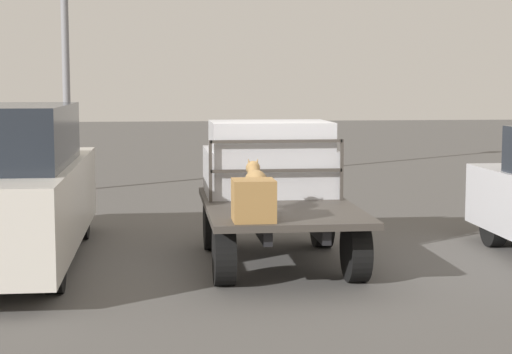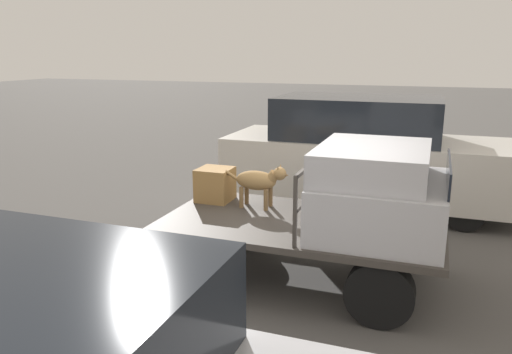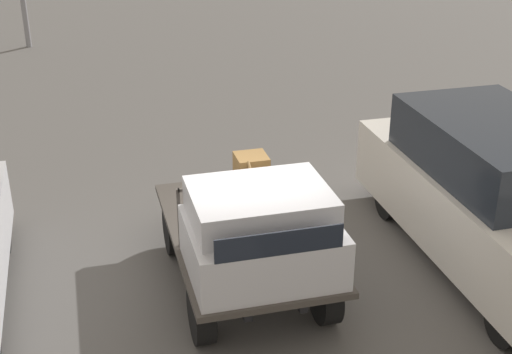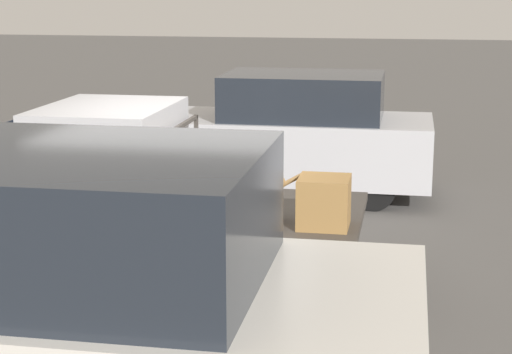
{
  "view_description": "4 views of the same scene",
  "coord_description": "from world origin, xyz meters",
  "views": [
    {
      "loc": [
        -10.75,
        1.49,
        2.34
      ],
      "look_at": [
        -0.74,
        0.37,
        1.22
      ],
      "focal_mm": 60.0,
      "sensor_mm": 36.0,
      "label": 1
    },
    {
      "loc": [
        1.47,
        -5.76,
        2.84
      ],
      "look_at": [
        -0.74,
        0.37,
        1.22
      ],
      "focal_mm": 35.0,
      "sensor_mm": 36.0,
      "label": 2
    },
    {
      "loc": [
        7.98,
        -1.93,
        5.41
      ],
      "look_at": [
        -0.74,
        0.37,
        1.22
      ],
      "focal_mm": 50.0,
      "sensor_mm": 36.0,
      "label": 3
    },
    {
      "loc": [
        -2.13,
        8.06,
        2.99
      ],
      "look_at": [
        -0.74,
        0.37,
        1.22
      ],
      "focal_mm": 60.0,
      "sensor_mm": 36.0,
      "label": 4
    }
  ],
  "objects": [
    {
      "name": "ground_plane",
      "position": [
        0.0,
        0.0,
        0.0
      ],
      "size": [
        80.0,
        80.0,
        0.0
      ],
      "primitive_type": "plane",
      "color": "#514F4C"
    },
    {
      "name": "flatbed_truck",
      "position": [
        0.0,
        0.0,
        0.57
      ],
      "size": [
        3.44,
        1.88,
        0.8
      ],
      "color": "black",
      "rests_on": "ground"
    },
    {
      "name": "truck_cab",
      "position": [
        0.91,
        0.0,
        1.27
      ],
      "size": [
        1.45,
        1.76,
        1.01
      ],
      "color": "#B7B7BC",
      "rests_on": "flatbed_truck"
    },
    {
      "name": "truck_headboard",
      "position": [
        0.15,
        0.0,
        1.33
      ],
      "size": [
        0.04,
        1.76,
        0.8
      ],
      "color": "#3D3833",
      "rests_on": "flatbed_truck"
    },
    {
      "name": "dog",
      "position": [
        -0.68,
        0.37,
        1.17
      ],
      "size": [
        0.91,
        0.26,
        0.62
      ],
      "rotation": [
        0.0,
        0.0,
        0.11
      ],
      "color": "brown",
      "rests_on": "flatbed_truck"
    },
    {
      "name": "cargo_crate",
      "position": [
        -1.39,
        0.47,
        1.03
      ],
      "size": [
        0.47,
        0.47,
        0.47
      ],
      "color": "olive",
      "rests_on": "flatbed_truck"
    },
    {
      "name": "parked_sedan",
      "position": [
        -0.49,
        -3.93,
        0.86
      ],
      "size": [
        4.04,
        1.71,
        1.75
      ],
      "rotation": [
        0.0,
        0.0,
        -0.14
      ],
      "color": "black",
      "rests_on": "ground"
    }
  ]
}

